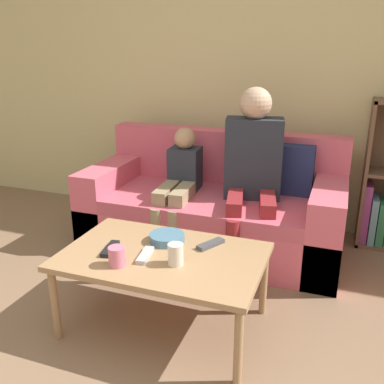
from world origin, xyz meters
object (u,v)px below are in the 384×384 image
Objects in this scene: person_adult at (253,163)px; tv_remote_2 at (110,249)px; person_child at (179,184)px; cup_near at (176,254)px; cup_far at (117,256)px; tv_remote_1 at (211,244)px; coffee_table at (163,261)px; tv_remote_0 at (145,255)px; couch at (215,209)px; snack_bowl at (167,238)px.

person_adult is 1.20m from tv_remote_2.
person_child is 1.07m from cup_near.
tv_remote_2 is at bearing 132.17° from cup_far.
coffee_table is at bearing -111.06° from tv_remote_1.
cup_far is at bearing -158.02° from cup_near.
person_child reaches higher than tv_remote_0.
coffee_table is 0.16m from cup_near.
person_child is at bearing 150.86° from tv_remote_1.
cup_far reaches higher than tv_remote_2.
person_child is at bearing -148.31° from couch.
cup_far is 0.51m from tv_remote_1.
cup_near is (0.10, -0.08, 0.09)m from coffee_table.
tv_remote_2 is 0.31m from snack_bowl.
cup_far is 0.16m from tv_remote_0.
cup_near is 0.18m from tv_remote_0.
coffee_table is at bearing 48.95° from cup_far.
snack_bowl is (0.12, 0.33, -0.03)m from cup_far.
couch is 1.17m from cup_near.
person_adult reaches higher than snack_bowl.
coffee_table is 1.18× the size of person_child.
person_adult is at bearing 54.17° from tv_remote_2.
snack_bowl is at bearing -120.33° from person_adult.
person_adult reaches higher than cup_far.
coffee_table is at bearing -87.47° from couch.
tv_remote_1 is at bearing 68.46° from cup_near.
cup_near reaches higher than tv_remote_1.
tv_remote_0 is at bearing 174.27° from cup_near.
couch is at bearing 68.83° from tv_remote_2.
tv_remote_1 is 0.53m from tv_remote_2.
cup_near is at bearing -12.61° from tv_remote_2.
tv_remote_0 is 0.91× the size of snack_bowl.
couch is at bearing 92.53° from coffee_table.
cup_far reaches higher than coffee_table.
cup_near is at bearing -38.05° from coffee_table.
tv_remote_1 is at bearing 31.66° from tv_remote_0.
snack_bowl is at bearing 31.11° from tv_remote_2.
tv_remote_0 is 1.00× the size of tv_remote_2.
tv_remote_2 is (-0.48, -0.23, 0.00)m from tv_remote_1.
tv_remote_1 is at bearing 6.85° from snack_bowl.
tv_remote_0 is at bearing 54.06° from cup_far.
couch is 0.93m from snack_bowl.
person_adult reaches higher than person_child.
tv_remote_0 is 0.36m from tv_remote_1.
cup_far is at bearing -107.05° from tv_remote_1.
person_adult is 1.35× the size of person_child.
tv_remote_1 is at bearing -61.23° from person_child.
cup_far is at bearing -110.32° from snack_bowl.
cup_near is (0.15, -1.14, 0.20)m from couch.
couch is 0.35m from person_child.
coffee_table is 5.91× the size of tv_remote_0.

